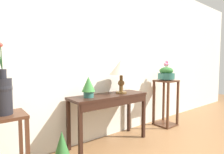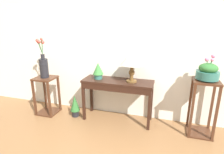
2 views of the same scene
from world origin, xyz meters
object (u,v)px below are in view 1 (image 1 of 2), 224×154
Objects in this scene: console_table at (110,102)px; flower_vase_tall_left at (3,90)px; pedestal_stand_right at (166,103)px; table_lamp at (121,68)px; potted_plant_floor at (62,146)px; planter_bowl_wide_right at (166,73)px; potted_plant_on_console at (88,86)px; pedestal_stand_left at (6,151)px.

flower_vase_tall_left is (-1.35, -0.11, 0.32)m from console_table.
pedestal_stand_right reaches higher than console_table.
flower_vase_tall_left is (-1.59, -0.13, -0.18)m from table_lamp.
pedestal_stand_right is at bearing 1.86° from potted_plant_floor.
planter_bowl_wide_right is (2.70, 0.09, 0.06)m from flower_vase_tall_left.
pedestal_stand_right is 2.16× the size of potted_plant_floor.
table_lamp is 0.74× the size of flower_vase_tall_left.
console_table is 1.40m from planter_bowl_wide_right.
potted_plant_on_console is at bearing 178.73° from planter_bowl_wide_right.
pedestal_stand_right is 2.32× the size of planter_bowl_wide_right.
table_lamp is 0.74× the size of pedestal_stand_left.
flower_vase_tall_left reaches higher than pedestal_stand_right.
potted_plant_on_console is at bearing 176.69° from console_table.
potted_plant_on_console reaches higher than pedestal_stand_right.
table_lamp is at bearing 6.20° from potted_plant_floor.
table_lamp reaches higher than pedestal_stand_left.
console_table is 0.44m from potted_plant_on_console.
table_lamp reaches higher than pedestal_stand_right.
flower_vase_tall_left reaches higher than table_lamp.
flower_vase_tall_left is at bearing -175.38° from console_table.
table_lamp reaches higher than potted_plant_on_console.
console_table is 3.15× the size of planter_bowl_wide_right.
console_table is at bearing -174.23° from table_lamp.
table_lamp is 1.77m from pedestal_stand_left.
pedestal_stand_left is 0.81× the size of pedestal_stand_right.
table_lamp is at bearing 177.88° from planter_bowl_wide_right.
potted_plant_on_console is 0.32× the size of pedestal_stand_right.
potted_plant_on_console is (-0.59, -0.00, -0.23)m from table_lamp.
flower_vase_tall_left is 0.80× the size of pedestal_stand_right.
potted_plant_floor is at bearing -166.06° from potted_plant_on_console.
planter_bowl_wide_right is at bearing -2.12° from table_lamp.
table_lamp is at bearing 177.86° from pedestal_stand_right.
potted_plant_on_console is 0.74× the size of planter_bowl_wide_right.
planter_bowl_wide_right is (1.70, -0.04, 0.12)m from potted_plant_on_console.
pedestal_stand_right is at bearing -143.49° from planter_bowl_wide_right.
potted_plant_floor is at bearing -173.67° from console_table.
pedestal_stand_left is at bearing -175.33° from console_table.
table_lamp is at bearing 4.79° from flower_vase_tall_left.
potted_plant_on_console reaches higher than pedestal_stand_left.
console_table is 1.69× the size of flower_vase_tall_left.
console_table is 1.68× the size of pedestal_stand_left.
planter_bowl_wide_right is at bearing 1.86° from potted_plant_floor.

